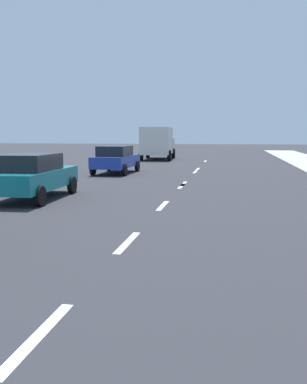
% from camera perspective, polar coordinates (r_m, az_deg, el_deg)
% --- Properties ---
extents(ground_plane, '(160.00, 160.00, 0.00)m').
position_cam_1_polar(ground_plane, '(15.11, 2.26, -0.78)').
color(ground_plane, '#2D2D33').
extents(lane_stripe_2, '(0.16, 1.80, 0.01)m').
position_cam_1_polar(lane_stripe_2, '(5.20, -15.21, -18.08)').
color(lane_stripe_2, white).
rests_on(lane_stripe_2, ground).
extents(lane_stripe_3, '(0.16, 1.80, 0.01)m').
position_cam_1_polar(lane_stripe_3, '(8.97, -3.49, -6.72)').
color(lane_stripe_3, white).
rests_on(lane_stripe_3, ground).
extents(lane_stripe_4, '(0.16, 1.80, 0.01)m').
position_cam_1_polar(lane_stripe_4, '(13.45, 1.24, -1.83)').
color(lane_stripe_4, white).
rests_on(lane_stripe_4, ground).
extents(lane_stripe_5, '(0.16, 1.80, 0.01)m').
position_cam_1_polar(lane_stripe_5, '(18.53, 3.77, 0.81)').
color(lane_stripe_5, white).
rests_on(lane_stripe_5, ground).
extents(lane_stripe_6, '(0.16, 1.80, 0.01)m').
position_cam_1_polar(lane_stripe_6, '(19.35, 4.05, 1.11)').
color(lane_stripe_6, white).
rests_on(lane_stripe_6, ground).
extents(lane_stripe_7, '(0.16, 1.80, 0.01)m').
position_cam_1_polar(lane_stripe_7, '(25.52, 5.58, 2.71)').
color(lane_stripe_7, white).
rests_on(lane_stripe_7, ground).
extents(lane_stripe_8, '(0.16, 1.80, 0.01)m').
position_cam_1_polar(lane_stripe_8, '(27.59, 5.94, 3.08)').
color(lane_stripe_8, white).
rests_on(lane_stripe_8, ground).
extents(lane_stripe_9, '(0.16, 1.80, 0.01)m').
position_cam_1_polar(lane_stripe_9, '(35.64, 6.95, 4.12)').
color(lane_stripe_9, white).
rests_on(lane_stripe_9, ground).
extents(parked_car_teal, '(2.12, 4.42, 1.57)m').
position_cam_1_polar(parked_car_teal, '(15.34, -16.04, 2.22)').
color(parked_car_teal, '#14727A').
rests_on(parked_car_teal, ground).
extents(parked_car_blue, '(2.05, 4.30, 1.57)m').
position_cam_1_polar(parked_car_blue, '(24.53, -5.06, 4.46)').
color(parked_car_blue, '#1E389E').
rests_on(parked_car_blue, ground).
extents(delivery_truck, '(2.89, 6.34, 2.80)m').
position_cam_1_polar(delivery_truck, '(37.79, 0.58, 6.66)').
color(delivery_truck, beige).
rests_on(delivery_truck, ground).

